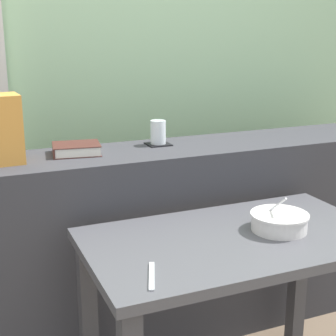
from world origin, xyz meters
The scene contains 8 objects.
outdoor_backdrop centered at (0.00, 1.21, 1.40)m, with size 4.80×0.08×2.80m, color #9EC699.
dark_console_ledge centered at (0.00, 0.55, 0.44)m, with size 2.80×0.38×0.89m, color #38383D.
breakfast_table centered at (0.09, 0.00, 0.57)m, with size 1.05×0.59×0.69m.
coaster_square centered at (0.05, 0.62, 0.89)m, with size 0.10×0.10×0.01m, color black.
juice_glass centered at (0.05, 0.62, 0.94)m, with size 0.07×0.07×0.10m.
closed_book centered at (-0.33, 0.59, 0.91)m, with size 0.21×0.18×0.04m.
soup_bowl centered at (0.26, -0.01, 0.72)m, with size 0.21×0.21×0.13m.
fork_utensil centered at (-0.29, -0.17, 0.69)m, with size 0.02×0.17×0.01m, color silver.
Camera 1 is at (-0.76, -1.42, 1.38)m, focal length 54.36 mm.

